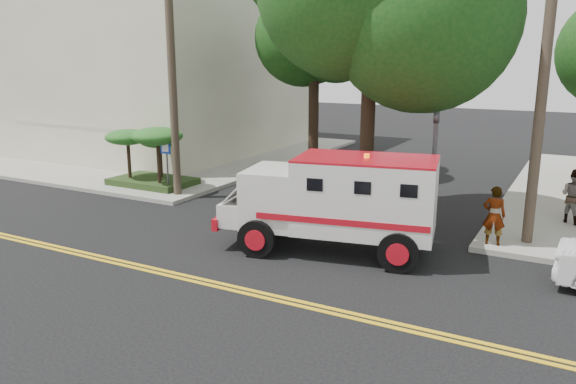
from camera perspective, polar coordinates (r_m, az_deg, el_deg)
The scene contains 12 objects.
ground at distance 13.23m, azimuth -8.77°, elevation -8.97°, with size 100.00×100.00×0.00m, color black.
sidewalk_nw at distance 31.67m, azimuth -13.59°, elevation 4.11°, with size 17.00×17.00×0.15m, color gray.
building_left at distance 33.74m, azimuth -14.94°, elevation 13.25°, with size 16.00×14.00×10.00m, color #B4B093.
utility_pole_left at distance 20.44m, azimuth -11.69°, elevation 11.75°, with size 0.28×0.28×9.00m, color #382D23.
utility_pole_right at distance 15.92m, azimuth 24.53°, elevation 10.43°, with size 0.28×0.28×9.00m, color #382D23.
tree_left at distance 23.76m, azimuth 3.18°, elevation 15.17°, with size 4.48×4.20×7.70m.
traffic_signal at distance 15.96m, azimuth 14.60°, elevation 2.97°, with size 0.15×0.18×3.60m.
accessibility_sign at distance 21.27m, azimuth -12.24°, elevation 3.28°, with size 0.45×0.10×2.02m.
palm_planter at distance 22.37m, azimuth -13.94°, elevation 4.41°, with size 3.52×2.63×2.36m.
armored_truck at distance 14.63m, azimuth 5.04°, elevation -0.63°, with size 5.93×3.15×2.57m.
pedestrian_a at distance 15.83m, azimuth 20.21°, elevation -2.26°, with size 0.58×0.38×1.60m, color gray.
pedestrian_b at distance 18.91m, azimuth 27.02°, elevation -0.37°, with size 0.80×0.62×1.64m, color gray.
Camera 1 is at (7.51, -9.67, 5.01)m, focal length 35.00 mm.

